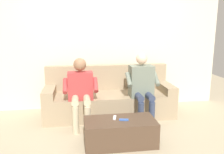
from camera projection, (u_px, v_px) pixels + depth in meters
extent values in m
plane|color=tan|center=(115.00, 131.00, 3.60)|extent=(8.00, 8.00, 0.00)
cube|color=beige|center=(105.00, 46.00, 4.55)|extent=(4.57, 0.06, 2.43)
cube|color=#9E896B|center=(110.00, 106.00, 4.14)|extent=(1.89, 0.62, 0.42)
cube|color=#9E896B|center=(107.00, 88.00, 4.46)|extent=(2.28, 0.14, 0.88)
cube|color=#9E896B|center=(166.00, 99.00, 4.28)|extent=(0.19, 0.62, 0.56)
cube|color=#9E896B|center=(50.00, 105.00, 3.98)|extent=(0.19, 0.62, 0.56)
cube|color=#4C3828|center=(120.00, 132.00, 3.19)|extent=(0.97, 0.49, 0.35)
cube|color=slate|center=(141.00, 81.00, 3.95)|extent=(0.39, 0.28, 0.53)
sphere|color=beige|center=(142.00, 59.00, 3.87)|extent=(0.19, 0.19, 0.19)
cylinder|color=#333D56|center=(149.00, 96.00, 3.84)|extent=(0.11, 0.35, 0.11)
cylinder|color=#333D56|center=(138.00, 96.00, 3.81)|extent=(0.11, 0.35, 0.11)
cylinder|color=#333D56|center=(152.00, 115.00, 3.72)|extent=(0.10, 0.10, 0.42)
cylinder|color=#333D56|center=(141.00, 115.00, 3.70)|extent=(0.10, 0.10, 0.42)
cylinder|color=slate|center=(156.00, 79.00, 3.90)|extent=(0.08, 0.27, 0.22)
cylinder|color=slate|center=(129.00, 80.00, 3.83)|extent=(0.08, 0.27, 0.22)
cube|color=#B23838|center=(80.00, 86.00, 3.79)|extent=(0.40, 0.23, 0.45)
sphere|color=#936B4C|center=(80.00, 64.00, 3.71)|extent=(0.21, 0.21, 0.21)
cylinder|color=#C6B793|center=(87.00, 99.00, 3.65)|extent=(0.11, 0.39, 0.11)
cylinder|color=#C6B793|center=(75.00, 100.00, 3.62)|extent=(0.11, 0.39, 0.11)
cylinder|color=#C6B793|center=(88.00, 120.00, 3.52)|extent=(0.10, 0.10, 0.42)
cylinder|color=#C6B793|center=(76.00, 120.00, 3.49)|extent=(0.10, 0.10, 0.42)
cylinder|color=#B23838|center=(95.00, 85.00, 3.74)|extent=(0.08, 0.27, 0.22)
cylinder|color=#B23838|center=(65.00, 86.00, 3.67)|extent=(0.08, 0.27, 0.22)
cube|color=#3860B7|center=(124.00, 120.00, 3.14)|extent=(0.13, 0.06, 0.02)
cube|color=white|center=(115.00, 118.00, 3.21)|extent=(0.07, 0.14, 0.02)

